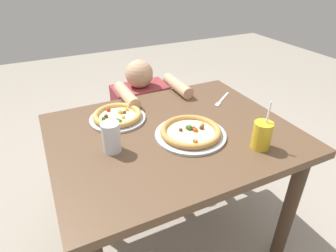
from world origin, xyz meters
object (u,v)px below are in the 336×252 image
drink_cup_colored (262,135)px  diner_seated (142,126)px  pizza_near (191,132)px  water_cup_clear (111,137)px  fork (222,100)px  pizza_far (117,116)px

drink_cup_colored → diner_seated: size_ratio=0.24×
pizza_near → diner_seated: diner_seated is taller
water_cup_clear → diner_seated: diner_seated is taller
pizza_near → fork: bearing=35.8°
fork → pizza_far: bearing=176.3°
water_cup_clear → fork: water_cup_clear is taller
pizza_far → fork: 0.62m
pizza_far → diner_seated: 0.61m
pizza_far → pizza_near: bearing=-48.5°
pizza_far → fork: size_ratio=1.64×
drink_cup_colored → water_cup_clear: bearing=156.5°
pizza_far → water_cup_clear: 0.27m
drink_cup_colored → fork: 0.49m
drink_cup_colored → diner_seated: bearing=103.0°
drink_cup_colored → diner_seated: drink_cup_colored is taller
pizza_near → drink_cup_colored: (0.23, -0.21, 0.04)m
pizza_far → drink_cup_colored: drink_cup_colored is taller
pizza_near → water_cup_clear: (-0.36, 0.04, 0.05)m
pizza_near → drink_cup_colored: bearing=-42.8°
fork → diner_seated: (-0.34, 0.45, -0.34)m
pizza_far → diner_seated: size_ratio=0.32×
drink_cup_colored → diner_seated: (-0.21, 0.92, -0.40)m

